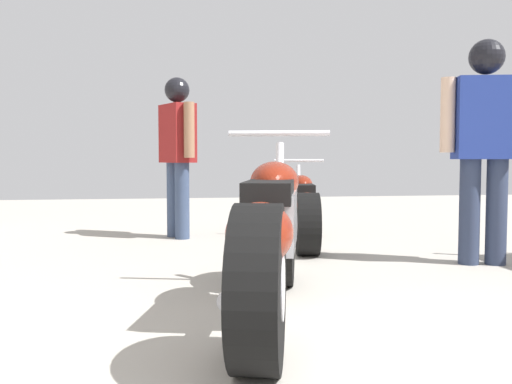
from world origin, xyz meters
The scene contains 5 objects.
ground_plane centered at (0.00, 3.05, 0.00)m, with size 15.90×15.90×0.00m, color #A8A399.
motorcycle_maroon_cruiser centered at (-0.32, 2.27, 0.42)m, with size 0.81×2.08×0.98m.
motorcycle_black_naked centered at (0.41, 4.61, 0.33)m, with size 0.57×1.72×0.80m.
mechanic_in_blue centered at (1.55, 3.48, 1.02)m, with size 0.67×0.33×1.70m.
mechanic_with_helmet centered at (-0.74, 5.28, 0.97)m, with size 0.39×0.62×1.63m.
Camera 1 is at (-0.81, -0.44, 0.81)m, focal length 39.05 mm.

